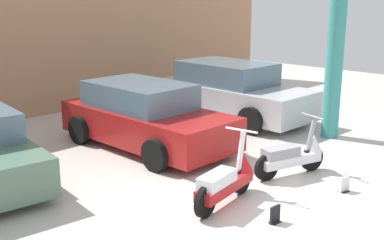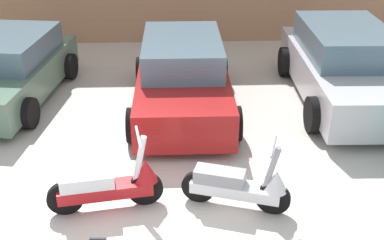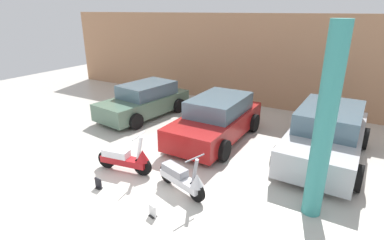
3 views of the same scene
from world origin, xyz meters
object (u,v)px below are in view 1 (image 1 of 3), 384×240
object	(u,v)px
scooter_front_left	(227,179)
support_column_side	(335,52)
scooter_front_right	(293,155)
placard_near_left_scooter	(275,215)
car_rear_right	(231,91)
placard_near_right_scooter	(345,185)
car_rear_center	(145,117)

from	to	relation	value
scooter_front_left	support_column_side	bearing A→B (deg)	-0.80
scooter_front_right	support_column_side	size ratio (longest dim) A/B	0.38
scooter_front_left	placard_near_left_scooter	world-z (taller)	scooter_front_left
placard_near_left_scooter	scooter_front_left	bearing A→B (deg)	86.74
car_rear_right	placard_near_right_scooter	world-z (taller)	car_rear_right
scooter_front_left	scooter_front_right	size ratio (longest dim) A/B	1.07
placard_near_left_scooter	car_rear_right	bearing A→B (deg)	45.23
car_rear_right	placard_near_left_scooter	world-z (taller)	car_rear_right
scooter_front_left	support_column_side	distance (m)	4.75
car_rear_center	car_rear_right	world-z (taller)	car_rear_right
scooter_front_right	car_rear_right	world-z (taller)	car_rear_right
car_rear_right	placard_near_right_scooter	xyz separation A→B (m)	(-2.61, -4.56, -0.58)
scooter_front_right	placard_near_right_scooter	distance (m)	1.08
scooter_front_right	placard_near_right_scooter	world-z (taller)	scooter_front_right
scooter_front_right	placard_near_right_scooter	bearing A→B (deg)	-77.06
scooter_front_left	scooter_front_right	distance (m)	1.76
scooter_front_left	scooter_front_right	bearing A→B (deg)	-11.41
placard_near_left_scooter	placard_near_right_scooter	size ratio (longest dim) A/B	1.00
car_rear_right	placard_near_left_scooter	xyz separation A→B (m)	(-4.34, -4.38, -0.58)
car_rear_center	placard_near_left_scooter	distance (m)	4.25
scooter_front_left	scooter_front_right	xyz separation A→B (m)	(1.76, -0.06, -0.01)
scooter_front_left	car_rear_right	size ratio (longest dim) A/B	0.36
placard_near_left_scooter	car_rear_center	bearing A→B (deg)	74.88
scooter_front_left	support_column_side	world-z (taller)	support_column_side
scooter_front_right	support_column_side	world-z (taller)	support_column_side
car_rear_center	support_column_side	world-z (taller)	support_column_side
scooter_front_right	support_column_side	distance (m)	3.18
car_rear_center	placard_near_left_scooter	size ratio (longest dim) A/B	15.40
scooter_front_left	placard_near_right_scooter	distance (m)	2.03
car_rear_right	scooter_front_left	bearing A→B (deg)	-50.00
placard_near_left_scooter	support_column_side	size ratio (longest dim) A/B	0.07
car_rear_center	placard_near_right_scooter	xyz separation A→B (m)	(0.63, -4.25, -0.54)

